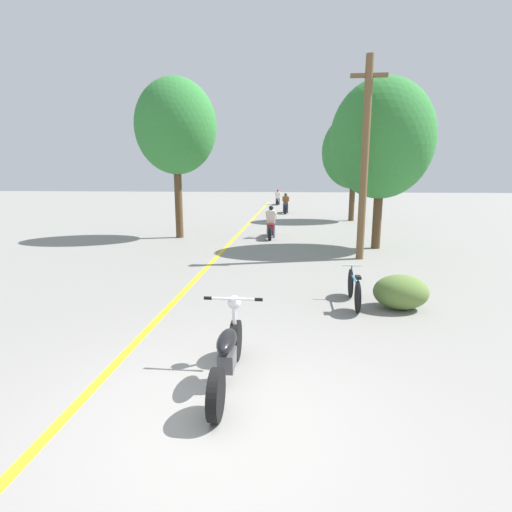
# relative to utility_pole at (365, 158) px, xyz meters

# --- Properties ---
(ground_plane) EXTENTS (120.00, 120.00, 0.00)m
(ground_plane) POSITION_rel_utility_pole_xyz_m (-2.99, -9.05, -3.18)
(ground_plane) COLOR gray
(lane_stripe_center) EXTENTS (0.14, 48.00, 0.01)m
(lane_stripe_center) POSITION_rel_utility_pole_xyz_m (-4.69, 3.73, -3.18)
(lane_stripe_center) COLOR yellow
(lane_stripe_center) RESTS_ON ground
(utility_pole) EXTENTS (1.10, 0.24, 6.19)m
(utility_pole) POSITION_rel_utility_pole_xyz_m (0.00, 0.00, 0.00)
(utility_pole) COLOR brown
(utility_pole) RESTS_ON ground
(roadside_tree_right_near) EXTENTS (3.64, 3.28, 6.02)m
(roadside_tree_right_near) POSITION_rel_utility_pole_xyz_m (0.89, 2.00, 0.73)
(roadside_tree_right_near) COLOR #513A23
(roadside_tree_right_near) RESTS_ON ground
(roadside_tree_right_far) EXTENTS (3.70, 3.33, 6.14)m
(roadside_tree_right_far) POSITION_rel_utility_pole_xyz_m (1.24, 11.18, 0.81)
(roadside_tree_right_far) COLOR #513A23
(roadside_tree_right_far) RESTS_ON ground
(roadside_tree_left) EXTENTS (3.39, 3.05, 6.60)m
(roadside_tree_left) POSITION_rel_utility_pole_xyz_m (-7.10, 3.86, 1.44)
(roadside_tree_left) COLOR #513A23
(roadside_tree_left) RESTS_ON ground
(roadside_bush) EXTENTS (1.10, 0.88, 0.70)m
(roadside_bush) POSITION_rel_utility_pole_xyz_m (0.04, -4.95, -2.83)
(roadside_bush) COLOR #5B7A38
(roadside_bush) RESTS_ON ground
(motorcycle_foreground) EXTENTS (0.83, 2.09, 1.01)m
(motorcycle_foreground) POSITION_rel_utility_pole_xyz_m (-2.98, -8.22, -2.77)
(motorcycle_foreground) COLOR black
(motorcycle_foreground) RESTS_ON ground
(motorcycle_rider_lead) EXTENTS (0.50, 2.12, 1.39)m
(motorcycle_rider_lead) POSITION_rel_utility_pole_xyz_m (-3.13, 4.19, -2.66)
(motorcycle_rider_lead) COLOR black
(motorcycle_rider_lead) RESTS_ON ground
(motorcycle_rider_mid) EXTENTS (0.50, 2.09, 1.43)m
(motorcycle_rider_mid) POSITION_rel_utility_pole_xyz_m (-2.75, 15.61, -2.65)
(motorcycle_rider_mid) COLOR black
(motorcycle_rider_mid) RESTS_ON ground
(motorcycle_rider_far) EXTENTS (0.50, 2.07, 1.37)m
(motorcycle_rider_far) POSITION_rel_utility_pole_xyz_m (-3.65, 23.81, -2.67)
(motorcycle_rider_far) COLOR black
(motorcycle_rider_far) RESTS_ON ground
(bicycle_parked) EXTENTS (0.44, 1.68, 0.75)m
(bicycle_parked) POSITION_rel_utility_pole_xyz_m (-0.87, -4.80, -2.83)
(bicycle_parked) COLOR black
(bicycle_parked) RESTS_ON ground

